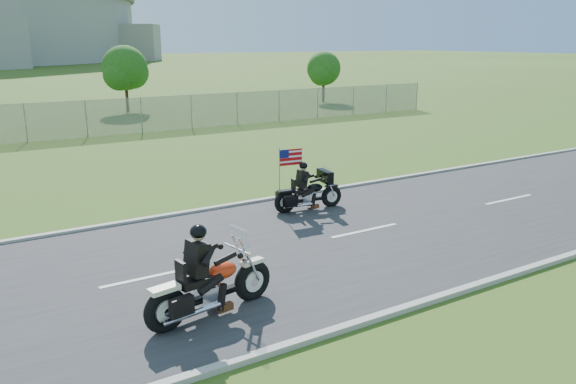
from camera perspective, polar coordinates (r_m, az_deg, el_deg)
ground at (r=13.50m, az=-5.67°, el=-6.97°), size 420.00×420.00×0.00m
road at (r=13.49m, az=-5.67°, el=-6.90°), size 120.00×8.00×0.04m
curb_north at (r=17.03m, az=-11.60°, el=-2.31°), size 120.00×0.18×0.12m
curb_south at (r=10.32m, az=4.44°, el=-14.01°), size 120.00×0.18×0.12m
tree_fence_near at (r=42.95m, az=-16.19°, el=11.78°), size 3.52×3.28×4.75m
tree_fence_far at (r=47.99m, az=3.66°, el=12.23°), size 3.08×2.87×4.20m
motorcycle_lead at (r=10.77m, az=-8.02°, el=-9.57°), size 2.79×0.99×1.89m
motorcycle_follow at (r=17.17m, az=2.08°, el=-0.18°), size 2.29×0.81×1.91m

